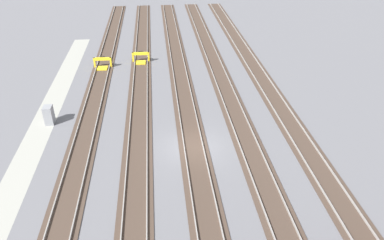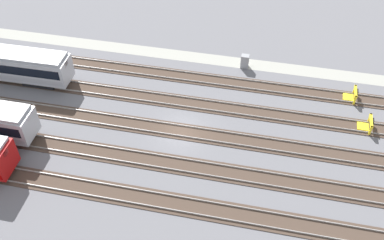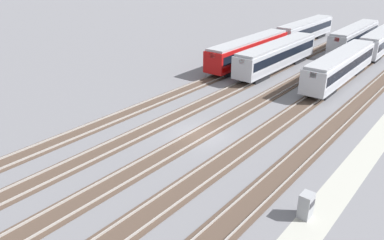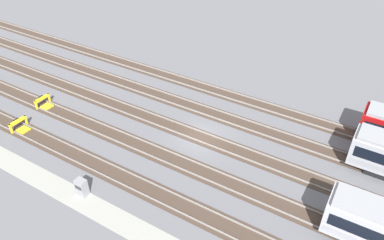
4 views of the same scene
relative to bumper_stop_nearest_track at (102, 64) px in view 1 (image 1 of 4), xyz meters
name	(u,v)px [view 1 (image 1 of 4)]	position (x,y,z in m)	size (l,w,h in m)	color
ground_plane	(193,147)	(16.58, 8.49, -0.51)	(400.00, 400.00, 0.00)	slate
service_walkway	(27,157)	(16.58, -3.81, -0.51)	(54.00, 2.00, 0.01)	#9E9E93
rail_track_nearest	(80,153)	(16.58, 0.01, -0.47)	(90.00, 2.23, 0.21)	#47382D
rail_track_near_inner	(138,150)	(16.58, 4.25, -0.47)	(90.00, 2.23, 0.21)	#47382D
rail_track_middle	(193,147)	(16.58, 8.49, -0.47)	(90.00, 2.24, 0.21)	#47382D
rail_track_far_inner	(248,144)	(16.58, 12.74, -0.47)	(90.00, 2.23, 0.21)	#47382D
rail_track_farthest	(301,141)	(16.58, 16.98, -0.47)	(90.00, 2.23, 0.21)	#47382D
bumper_stop_nearest_track	(102,64)	(0.00, 0.00, 0.00)	(1.37, 2.01, 1.22)	yellow
bumper_stop_near_inner_track	(141,58)	(-1.26, 4.24, 0.00)	(1.37, 2.01, 1.22)	yellow
electrical_cabinet	(49,115)	(11.80, -3.18, 0.29)	(0.90, 0.73, 1.60)	gray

